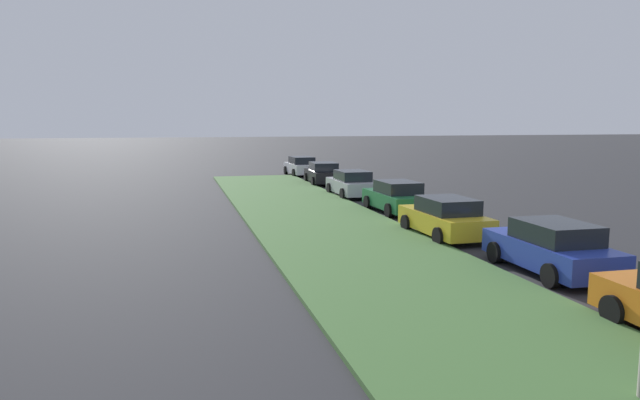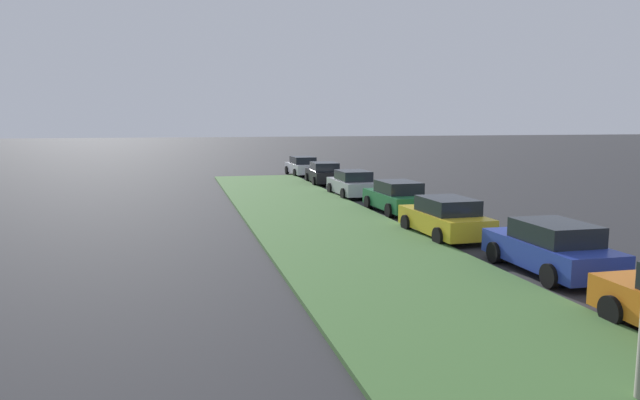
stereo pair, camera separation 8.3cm
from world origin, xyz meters
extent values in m
cube|color=#477238|center=(10.00, 7.17, 0.06)|extent=(60.00, 6.00, 0.12)
cylinder|color=black|center=(6.43, 4.20, 0.32)|extent=(0.64, 0.23, 0.64)
cube|color=#23389E|center=(10.45, 2.84, 0.57)|extent=(4.32, 1.86, 0.70)
cube|color=black|center=(10.25, 2.84, 1.19)|extent=(2.22, 1.63, 0.55)
cylinder|color=black|center=(11.81, 3.72, 0.32)|extent=(0.64, 0.23, 0.64)
cylinder|color=black|center=(11.79, 1.92, 0.32)|extent=(0.64, 0.23, 0.64)
cylinder|color=black|center=(9.11, 3.76, 0.32)|extent=(0.64, 0.23, 0.64)
cylinder|color=black|center=(9.09, 1.96, 0.32)|extent=(0.64, 0.23, 0.64)
cube|color=gold|center=(15.78, 3.44, 0.57)|extent=(4.34, 1.91, 0.70)
cube|color=black|center=(15.58, 3.43, 1.19)|extent=(2.24, 1.65, 0.55)
cylinder|color=black|center=(17.11, 4.37, 0.32)|extent=(0.65, 0.24, 0.64)
cylinder|color=black|center=(17.15, 2.57, 0.32)|extent=(0.65, 0.24, 0.64)
cylinder|color=black|center=(14.41, 4.30, 0.32)|extent=(0.65, 0.24, 0.64)
cylinder|color=black|center=(14.45, 2.50, 0.32)|extent=(0.65, 0.24, 0.64)
cube|color=#1E6B38|center=(21.60, 3.01, 0.57)|extent=(4.34, 1.91, 0.70)
cube|color=black|center=(21.40, 3.01, 1.19)|extent=(2.24, 1.65, 0.55)
cylinder|color=black|center=(22.93, 3.95, 0.32)|extent=(0.65, 0.24, 0.64)
cylinder|color=black|center=(22.97, 2.15, 0.32)|extent=(0.65, 0.24, 0.64)
cylinder|color=black|center=(20.23, 3.88, 0.32)|extent=(0.65, 0.24, 0.64)
cylinder|color=black|center=(20.27, 2.08, 0.32)|extent=(0.65, 0.24, 0.64)
cube|color=#B2B5BA|center=(27.55, 3.34, 0.57)|extent=(4.32, 1.84, 0.70)
cube|color=black|center=(27.35, 3.34, 1.19)|extent=(2.22, 1.62, 0.55)
cylinder|color=black|center=(28.89, 4.25, 0.32)|extent=(0.64, 0.23, 0.64)
cylinder|color=black|center=(28.90, 2.45, 0.32)|extent=(0.64, 0.23, 0.64)
cylinder|color=black|center=(26.19, 4.23, 0.32)|extent=(0.64, 0.23, 0.64)
cylinder|color=black|center=(26.21, 2.43, 0.32)|extent=(0.64, 0.23, 0.64)
cube|color=black|center=(34.17, 3.29, 0.57)|extent=(4.38, 2.00, 0.70)
cube|color=black|center=(33.97, 3.29, 1.19)|extent=(2.27, 1.70, 0.55)
cylinder|color=black|center=(35.56, 4.12, 0.32)|extent=(0.65, 0.25, 0.64)
cylinder|color=black|center=(35.48, 2.32, 0.32)|extent=(0.65, 0.25, 0.64)
cylinder|color=black|center=(32.87, 4.25, 0.32)|extent=(0.65, 0.25, 0.64)
cylinder|color=black|center=(32.78, 2.45, 0.32)|extent=(0.65, 0.25, 0.64)
cube|color=silver|center=(40.58, 3.38, 0.57)|extent=(4.37, 1.98, 0.70)
cube|color=black|center=(40.38, 3.38, 1.19)|extent=(2.27, 1.69, 0.55)
cylinder|color=black|center=(41.89, 4.34, 0.32)|extent=(0.65, 0.25, 0.64)
cylinder|color=black|center=(41.97, 2.54, 0.32)|extent=(0.65, 0.25, 0.64)
cylinder|color=black|center=(39.19, 4.23, 0.32)|extent=(0.65, 0.25, 0.64)
cylinder|color=black|center=(39.27, 2.43, 0.32)|extent=(0.65, 0.25, 0.64)
camera|label=1|loc=(-3.28, 12.94, 4.22)|focal=32.45mm
camera|label=2|loc=(-3.30, 12.86, 4.22)|focal=32.45mm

